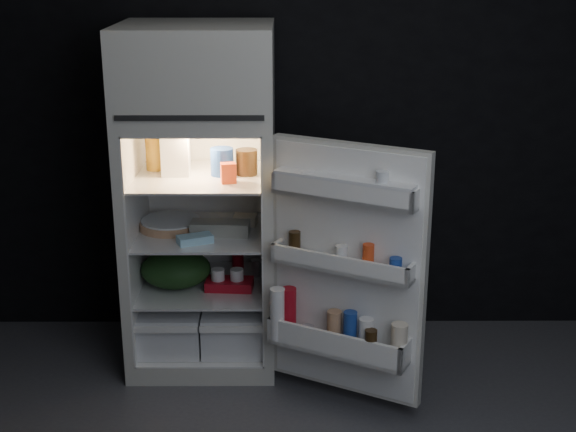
{
  "coord_description": "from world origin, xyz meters",
  "views": [
    {
      "loc": [
        -0.17,
        -2.66,
        2.12
      ],
      "look_at": [
        -0.15,
        1.0,
        0.9
      ],
      "focal_mm": 50.0,
      "sensor_mm": 36.0,
      "label": 1
    }
  ],
  "objects_px": {
    "egg_carton": "(220,228)",
    "refrigerator": "(201,186)",
    "fridge_door": "(344,276)",
    "milk_jug": "(176,151)",
    "yogurt_tray": "(230,284)"
  },
  "relations": [
    {
      "from": "egg_carton",
      "to": "refrigerator",
      "type": "bearing_deg",
      "value": 139.41
    },
    {
      "from": "fridge_door",
      "to": "egg_carton",
      "type": "bearing_deg",
      "value": 143.27
    },
    {
      "from": "refrigerator",
      "to": "milk_jug",
      "type": "distance_m",
      "value": 0.23
    },
    {
      "from": "egg_carton",
      "to": "fridge_door",
      "type": "bearing_deg",
      "value": -33.11
    },
    {
      "from": "fridge_door",
      "to": "yogurt_tray",
      "type": "xyz_separation_m",
      "value": [
        -0.57,
        0.45,
        -0.23
      ]
    },
    {
      "from": "fridge_door",
      "to": "milk_jug",
      "type": "relative_size",
      "value": 5.08
    },
    {
      "from": "fridge_door",
      "to": "milk_jug",
      "type": "bearing_deg",
      "value": 147.2
    },
    {
      "from": "yogurt_tray",
      "to": "egg_carton",
      "type": "bearing_deg",
      "value": 175.8
    },
    {
      "from": "milk_jug",
      "to": "yogurt_tray",
      "type": "xyz_separation_m",
      "value": [
        0.26,
        -0.09,
        -0.69
      ]
    },
    {
      "from": "milk_jug",
      "to": "yogurt_tray",
      "type": "relative_size",
      "value": 0.98
    },
    {
      "from": "yogurt_tray",
      "to": "milk_jug",
      "type": "bearing_deg",
      "value": 165.91
    },
    {
      "from": "fridge_door",
      "to": "milk_jug",
      "type": "xyz_separation_m",
      "value": [
        -0.83,
        0.54,
        0.46
      ]
    },
    {
      "from": "refrigerator",
      "to": "milk_jug",
      "type": "xyz_separation_m",
      "value": [
        -0.12,
        -0.02,
        0.19
      ]
    },
    {
      "from": "fridge_door",
      "to": "yogurt_tray",
      "type": "bearing_deg",
      "value": 141.69
    },
    {
      "from": "fridge_door",
      "to": "milk_jug",
      "type": "height_order",
      "value": "fridge_door"
    }
  ]
}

